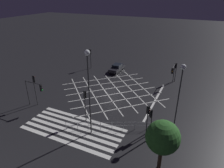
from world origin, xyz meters
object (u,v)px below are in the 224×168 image
at_px(traffic_light_ne_cross, 173,71).
at_px(street_lamp_east, 88,75).
at_px(traffic_light_sw_main, 35,89).
at_px(street_lamp_west, 181,79).
at_px(street_tree_near, 163,137).
at_px(traffic_light_nw_cross, 90,55).
at_px(traffic_light_se_main, 151,117).
at_px(traffic_light_sw_cross, 35,84).
at_px(waiting_car, 117,68).
at_px(traffic_light_ne_main, 176,68).
at_px(traffic_light_se_cross, 148,114).
at_px(traffic_light_median_south, 85,100).

bearing_deg(traffic_light_ne_cross, street_lamp_east, -19.42).
distance_m(traffic_light_sw_main, street_lamp_west, 18.54).
bearing_deg(street_tree_near, traffic_light_nw_cross, 133.60).
relative_size(traffic_light_nw_cross, traffic_light_se_main, 1.26).
bearing_deg(traffic_light_sw_cross, traffic_light_se_main, -88.52).
height_order(street_lamp_west, street_tree_near, street_lamp_west).
bearing_deg(traffic_light_ne_cross, traffic_light_sw_main, -45.29).
relative_size(traffic_light_ne_cross, waiting_car, 0.76).
bearing_deg(traffic_light_ne_main, traffic_light_ne_cross, 83.26).
xyz_separation_m(traffic_light_ne_main, street_tree_near, (2.00, -20.28, 1.03)).
bearing_deg(street_lamp_west, traffic_light_sw_main, -166.86).
height_order(traffic_light_ne_cross, street_tree_near, street_tree_near).
bearing_deg(traffic_light_sw_cross, traffic_light_nw_cross, 2.41).
height_order(traffic_light_nw_cross, street_tree_near, street_tree_near).
xyz_separation_m(traffic_light_sw_main, traffic_light_se_main, (15.56, 0.97, -0.54)).
relative_size(traffic_light_nw_cross, traffic_light_ne_main, 1.16).
height_order(traffic_light_ne_main, waiting_car, traffic_light_ne_main).
bearing_deg(street_lamp_west, waiting_car, 135.53).
bearing_deg(waiting_car, traffic_light_se_cross, 33.45).
distance_m(traffic_light_sw_cross, traffic_light_ne_main, 23.01).
distance_m(traffic_light_ne_cross, traffic_light_ne_main, 1.58).
distance_m(traffic_light_median_south, traffic_light_nw_cross, 18.46).
height_order(street_lamp_east, street_tree_near, street_lamp_east).
xyz_separation_m(traffic_light_sw_cross, traffic_light_nw_cross, (-0.67, 15.87, -0.26)).
xyz_separation_m(traffic_light_median_south, traffic_light_ne_cross, (7.77, 15.05, -0.34)).
bearing_deg(traffic_light_se_main, traffic_light_ne_cross, -89.59).
xyz_separation_m(street_lamp_east, street_lamp_west, (8.32, 5.78, -1.20)).
height_order(traffic_light_sw_main, waiting_car, traffic_light_sw_main).
distance_m(traffic_light_sw_main, traffic_light_nw_cross, 16.46).
height_order(traffic_light_sw_main, traffic_light_ne_main, traffic_light_sw_main).
height_order(traffic_light_sw_cross, traffic_light_sw_main, traffic_light_sw_cross).
bearing_deg(traffic_light_sw_cross, traffic_light_ne_cross, -47.37).
bearing_deg(traffic_light_ne_cross, traffic_light_ne_main, 173.26).
xyz_separation_m(traffic_light_sw_main, street_lamp_west, (17.81, 4.16, 3.05)).
xyz_separation_m(traffic_light_sw_cross, traffic_light_se_cross, (15.79, 0.31, -0.55)).
height_order(traffic_light_se_cross, traffic_light_se_main, traffic_light_se_cross).
bearing_deg(traffic_light_se_cross, traffic_light_sw_cross, 91.14).
height_order(street_tree_near, waiting_car, street_tree_near).
relative_size(traffic_light_ne_main, waiting_car, 0.76).
height_order(traffic_light_sw_cross, street_lamp_west, street_lamp_west).
relative_size(traffic_light_median_south, street_lamp_east, 0.42).
bearing_deg(street_tree_near, street_lamp_west, 88.76).
bearing_deg(street_lamp_east, street_tree_near, -12.33).
relative_size(traffic_light_ne_cross, street_lamp_west, 0.46).
height_order(street_lamp_east, street_lamp_west, street_lamp_east).
relative_size(traffic_light_sw_main, street_tree_near, 0.76).
relative_size(traffic_light_nw_cross, waiting_car, 0.88).
bearing_deg(street_lamp_west, traffic_light_sw_cross, -168.90).
bearing_deg(traffic_light_nw_cross, traffic_light_sw_main, 4.30).
distance_m(traffic_light_se_cross, street_lamp_west, 5.32).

